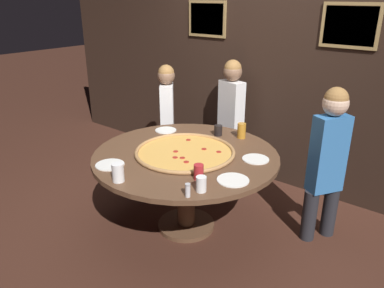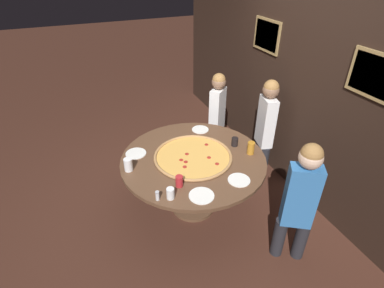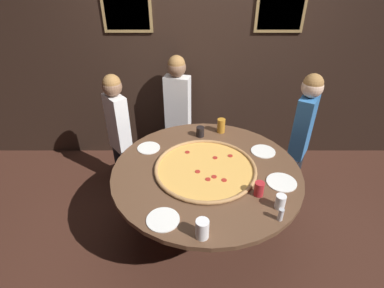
{
  "view_description": "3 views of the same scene",
  "coord_description": "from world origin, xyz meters",
  "px_view_note": "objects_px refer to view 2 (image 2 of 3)",
  "views": [
    {
      "loc": [
        1.89,
        -2.27,
        2.01
      ],
      "look_at": [
        0.1,
        -0.03,
        0.86
      ],
      "focal_mm": 35.0,
      "sensor_mm": 36.0,
      "label": 1
    },
    {
      "loc": [
        2.46,
        -1.06,
        2.65
      ],
      "look_at": [
        -0.08,
        0.02,
        0.87
      ],
      "focal_mm": 28.0,
      "sensor_mm": 36.0,
      "label": 2
    },
    {
      "loc": [
        -0.12,
        -2.0,
        2.3
      ],
      "look_at": [
        -0.11,
        0.07,
        0.95
      ],
      "focal_mm": 28.0,
      "sensor_mm": 36.0,
      "label": 3
    }
  ],
  "objects_px": {
    "giant_pizza": "(193,156)",
    "drink_cup_front_edge": "(128,165)",
    "condiment_shaker": "(157,196)",
    "diner_side_right": "(266,124)",
    "white_plate_near_front": "(239,180)",
    "white_plate_left_side": "(200,130)",
    "white_plate_right_side": "(202,196)",
    "drink_cup_near_right": "(170,193)",
    "drink_cup_by_shaker": "(235,142)",
    "diner_centre_back": "(217,112)",
    "drink_cup_near_left": "(251,148)",
    "drink_cup_centre_back": "(179,181)",
    "white_plate_far_back": "(136,153)",
    "diner_far_right": "(300,199)",
    "dining_table": "(193,167)"
  },
  "relations": [
    {
      "from": "giant_pizza",
      "to": "drink_cup_front_edge",
      "type": "height_order",
      "value": "drink_cup_front_edge"
    },
    {
      "from": "condiment_shaker",
      "to": "diner_side_right",
      "type": "xyz_separation_m",
      "value": [
        -0.77,
        1.7,
        -0.01
      ]
    },
    {
      "from": "condiment_shaker",
      "to": "giant_pizza",
      "type": "bearing_deg",
      "value": 131.31
    },
    {
      "from": "white_plate_near_front",
      "to": "white_plate_left_side",
      "type": "bearing_deg",
      "value": 176.94
    },
    {
      "from": "giant_pizza",
      "to": "white_plate_right_side",
      "type": "xyz_separation_m",
      "value": [
        0.6,
        -0.17,
        -0.01
      ]
    },
    {
      "from": "white_plate_right_side",
      "to": "condiment_shaker",
      "type": "xyz_separation_m",
      "value": [
        -0.11,
        -0.39,
        0.05
      ]
    },
    {
      "from": "drink_cup_front_edge",
      "to": "white_plate_near_front",
      "type": "distance_m",
      "value": 1.13
    },
    {
      "from": "giant_pizza",
      "to": "drink_cup_near_right",
      "type": "relative_size",
      "value": 7.77
    },
    {
      "from": "drink_cup_by_shaker",
      "to": "white_plate_left_side",
      "type": "height_order",
      "value": "drink_cup_by_shaker"
    },
    {
      "from": "drink_cup_near_right",
      "to": "condiment_shaker",
      "type": "bearing_deg",
      "value": -101.9
    },
    {
      "from": "white_plate_near_front",
      "to": "white_plate_right_side",
      "type": "height_order",
      "value": "same"
    },
    {
      "from": "drink_cup_front_edge",
      "to": "diner_centre_back",
      "type": "distance_m",
      "value": 1.69
    },
    {
      "from": "diner_side_right",
      "to": "giant_pizza",
      "type": "bearing_deg",
      "value": 117.82
    },
    {
      "from": "diner_centre_back",
      "to": "drink_cup_by_shaker",
      "type": "bearing_deg",
      "value": -143.92
    },
    {
      "from": "drink_cup_front_edge",
      "to": "condiment_shaker",
      "type": "distance_m",
      "value": 0.56
    },
    {
      "from": "drink_cup_by_shaker",
      "to": "condiment_shaker",
      "type": "xyz_separation_m",
      "value": [
        0.52,
        -1.1,
        -0.0
      ]
    },
    {
      "from": "drink_cup_front_edge",
      "to": "drink_cup_near_left",
      "type": "relative_size",
      "value": 0.96
    },
    {
      "from": "drink_cup_near_left",
      "to": "giant_pizza",
      "type": "bearing_deg",
      "value": -106.14
    },
    {
      "from": "drink_cup_by_shaker",
      "to": "diner_side_right",
      "type": "xyz_separation_m",
      "value": [
        -0.25,
        0.6,
        -0.02
      ]
    },
    {
      "from": "drink_cup_near_right",
      "to": "white_plate_right_side",
      "type": "height_order",
      "value": "drink_cup_near_right"
    },
    {
      "from": "drink_cup_by_shaker",
      "to": "white_plate_near_front",
      "type": "xyz_separation_m",
      "value": [
        0.57,
        -0.28,
        -0.05
      ]
    },
    {
      "from": "white_plate_right_side",
      "to": "diner_side_right",
      "type": "height_order",
      "value": "diner_side_right"
    },
    {
      "from": "drink_cup_near_left",
      "to": "white_plate_right_side",
      "type": "bearing_deg",
      "value": -62.03
    },
    {
      "from": "drink_cup_centre_back",
      "to": "drink_cup_near_left",
      "type": "distance_m",
      "value": 0.95
    },
    {
      "from": "diner_centre_back",
      "to": "white_plate_far_back",
      "type": "bearing_deg",
      "value": 163.94
    },
    {
      "from": "giant_pizza",
      "to": "white_plate_left_side",
      "type": "xyz_separation_m",
      "value": [
        -0.52,
        0.32,
        -0.01
      ]
    },
    {
      "from": "drink_cup_near_left",
      "to": "diner_side_right",
      "type": "bearing_deg",
      "value": 131.39
    },
    {
      "from": "condiment_shaker",
      "to": "drink_cup_near_right",
      "type": "bearing_deg",
      "value": 78.1
    },
    {
      "from": "diner_side_right",
      "to": "white_plate_far_back",
      "type": "bearing_deg",
      "value": 102.99
    },
    {
      "from": "white_plate_left_side",
      "to": "condiment_shaker",
      "type": "distance_m",
      "value": 1.34
    },
    {
      "from": "condiment_shaker",
      "to": "diner_far_right",
      "type": "bearing_deg",
      "value": 66.29
    },
    {
      "from": "dining_table",
      "to": "drink_cup_centre_back",
      "type": "distance_m",
      "value": 0.52
    },
    {
      "from": "drink_cup_near_right",
      "to": "diner_far_right",
      "type": "bearing_deg",
      "value": 65.11
    },
    {
      "from": "drink_cup_near_right",
      "to": "drink_cup_near_left",
      "type": "height_order",
      "value": "drink_cup_near_left"
    },
    {
      "from": "dining_table",
      "to": "diner_side_right",
      "type": "height_order",
      "value": "diner_side_right"
    },
    {
      "from": "drink_cup_near_left",
      "to": "diner_centre_back",
      "type": "bearing_deg",
      "value": 172.91
    },
    {
      "from": "drink_cup_near_left",
      "to": "diner_far_right",
      "type": "height_order",
      "value": "diner_far_right"
    },
    {
      "from": "white_plate_left_side",
      "to": "drink_cup_by_shaker",
      "type": "bearing_deg",
      "value": 24.17
    },
    {
      "from": "drink_cup_near_left",
      "to": "condiment_shaker",
      "type": "bearing_deg",
      "value": -75.28
    },
    {
      "from": "white_plate_left_side",
      "to": "diner_side_right",
      "type": "xyz_separation_m",
      "value": [
        0.24,
        0.82,
        0.03
      ]
    },
    {
      "from": "white_plate_right_side",
      "to": "diner_centre_back",
      "type": "bearing_deg",
      "value": 148.25
    },
    {
      "from": "white_plate_right_side",
      "to": "diner_centre_back",
      "type": "distance_m",
      "value": 1.76
    },
    {
      "from": "white_plate_right_side",
      "to": "diner_side_right",
      "type": "relative_size",
      "value": 0.17
    },
    {
      "from": "white_plate_right_side",
      "to": "condiment_shaker",
      "type": "height_order",
      "value": "condiment_shaker"
    },
    {
      "from": "drink_cup_front_edge",
      "to": "drink_cup_near_left",
      "type": "height_order",
      "value": "drink_cup_near_left"
    },
    {
      "from": "white_plate_far_back",
      "to": "drink_cup_near_left",
      "type": "bearing_deg",
      "value": 67.43
    },
    {
      "from": "white_plate_left_side",
      "to": "diner_side_right",
      "type": "bearing_deg",
      "value": 73.72
    },
    {
      "from": "drink_cup_centre_back",
      "to": "dining_table",
      "type": "bearing_deg",
      "value": 140.88
    },
    {
      "from": "diner_centre_back",
      "to": "giant_pizza",
      "type": "bearing_deg",
      "value": -170.11
    },
    {
      "from": "white_plate_right_side",
      "to": "giant_pizza",
      "type": "bearing_deg",
      "value": 164.3
    }
  ]
}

